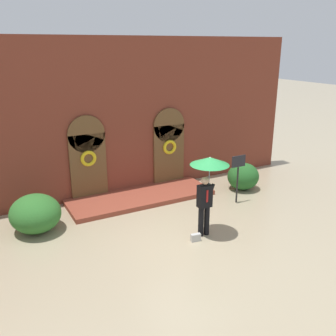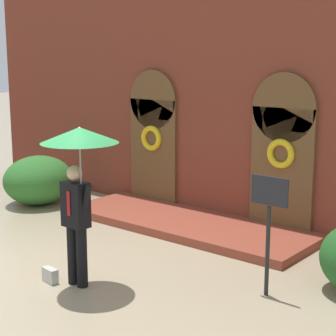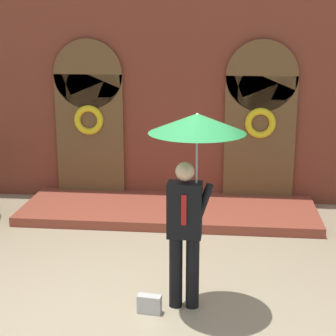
% 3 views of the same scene
% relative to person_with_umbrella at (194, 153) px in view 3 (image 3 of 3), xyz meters
% --- Properties ---
extents(ground_plane, '(80.00, 80.00, 0.00)m').
position_rel_person_with_umbrella_xyz_m(ground_plane, '(-0.62, 0.24, -1.91)').
color(ground_plane, tan).
extents(building_facade, '(14.00, 2.30, 5.60)m').
position_rel_person_with_umbrella_xyz_m(building_facade, '(-0.62, 4.40, 0.77)').
color(building_facade, brown).
rests_on(building_facade, ground).
extents(person_with_umbrella, '(1.10, 1.10, 2.36)m').
position_rel_person_with_umbrella_xyz_m(person_with_umbrella, '(0.00, 0.00, 0.00)').
color(person_with_umbrella, black).
rests_on(person_with_umbrella, ground).
extents(handbag, '(0.29, 0.15, 0.22)m').
position_rel_person_with_umbrella_xyz_m(handbag, '(-0.49, -0.20, -1.80)').
color(handbag, '#B7B7B2').
rests_on(handbag, ground).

